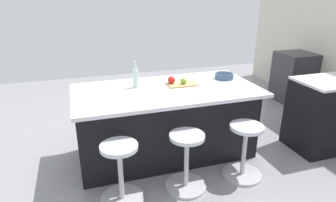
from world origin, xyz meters
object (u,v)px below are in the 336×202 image
(stool_by_window, at_px, (244,153))
(stool_middle, at_px, (186,163))
(oven_range, at_px, (294,77))
(fruit_bowl, at_px, (224,76))
(apple_red, at_px, (171,80))
(cutting_board, at_px, (182,84))
(apple_green, at_px, (184,81))
(kitchen_island, at_px, (166,122))
(water_bottle, at_px, (136,77))
(stool_near_camera, at_px, (121,175))

(stool_by_window, xyz_separation_m, stool_middle, (0.68, 0.00, 0.00))
(oven_range, distance_m, fruit_bowl, 2.30)
(stool_by_window, relative_size, apple_red, 7.03)
(cutting_board, xyz_separation_m, apple_green, (-0.01, 0.04, 0.05))
(kitchen_island, xyz_separation_m, stool_by_window, (-0.68, 0.72, -0.16))
(apple_green, xyz_separation_m, water_bottle, (0.56, -0.10, 0.07))
(kitchen_island, bearing_deg, water_bottle, -19.33)
(cutting_board, xyz_separation_m, fruit_bowl, (-0.61, -0.07, 0.03))
(apple_green, bearing_deg, apple_red, -25.57)
(stool_middle, distance_m, apple_red, 1.04)
(stool_near_camera, relative_size, apple_green, 8.54)
(cutting_board, bearing_deg, apple_green, 101.71)
(stool_near_camera, xyz_separation_m, apple_green, (-0.91, -0.73, 0.65))
(oven_range, relative_size, stool_near_camera, 1.43)
(kitchen_island, height_order, stool_by_window, kitchen_island)
(water_bottle, xyz_separation_m, fruit_bowl, (-1.16, -0.00, -0.08))
(apple_red, bearing_deg, oven_range, -159.00)
(stool_by_window, bearing_deg, oven_range, -139.45)
(oven_range, relative_size, kitchen_island, 0.42)
(fruit_bowl, bearing_deg, apple_green, 9.98)
(stool_by_window, relative_size, fruit_bowl, 2.65)
(fruit_bowl, bearing_deg, stool_middle, 45.19)
(apple_red, bearing_deg, water_bottle, -5.22)
(water_bottle, bearing_deg, stool_near_camera, 67.26)
(oven_range, relative_size, fruit_bowl, 3.79)
(cutting_board, distance_m, apple_red, 0.14)
(cutting_board, height_order, water_bottle, water_bottle)
(stool_by_window, distance_m, fruit_bowl, 1.06)
(kitchen_island, height_order, apple_green, apple_green)
(oven_range, distance_m, cutting_board, 2.87)
(kitchen_island, xyz_separation_m, cutting_board, (-0.22, -0.05, 0.45))
(oven_range, relative_size, stool_middle, 1.43)
(stool_by_window, height_order, cutting_board, cutting_board)
(stool_near_camera, height_order, water_bottle, water_bottle)
(water_bottle, distance_m, fruit_bowl, 1.17)
(oven_range, height_order, stool_by_window, oven_range)
(water_bottle, height_order, fruit_bowl, water_bottle)
(stool_by_window, bearing_deg, stool_middle, 0.00)
(stool_by_window, bearing_deg, cutting_board, -59.29)
(stool_middle, bearing_deg, cutting_board, -106.29)
(stool_near_camera, relative_size, cutting_board, 1.74)
(oven_range, height_order, cutting_board, cutting_board)
(stool_by_window, distance_m, cutting_board, 1.08)
(cutting_board, distance_m, water_bottle, 0.57)
(stool_near_camera, relative_size, apple_red, 7.03)
(oven_range, distance_m, stool_near_camera, 3.98)
(apple_green, distance_m, fruit_bowl, 0.61)
(cutting_board, height_order, apple_green, apple_green)
(cutting_board, relative_size, apple_green, 4.90)
(stool_near_camera, height_order, apple_green, apple_green)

